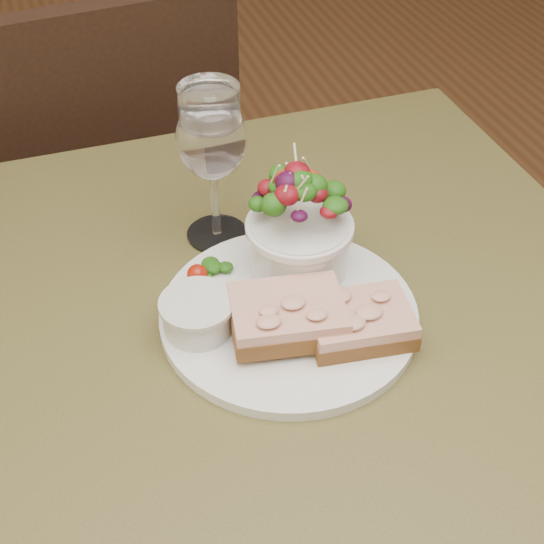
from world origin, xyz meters
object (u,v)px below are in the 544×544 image
object	(u,v)px
cafe_table	(273,391)
sandwich_back	(288,315)
chair_far	(114,271)
dinner_plate	(289,314)
sandwich_front	(359,321)
ramekin	(198,313)
salad_bowl	(300,224)
wine_glass	(212,144)

from	to	relation	value
cafe_table	sandwich_back	size ratio (longest dim) A/B	6.56
chair_far	sandwich_back	distance (m)	0.86
dinner_plate	sandwich_front	size ratio (longest dim) A/B	2.42
ramekin	salad_bowl	bearing A→B (deg)	23.06
sandwich_front	sandwich_back	size ratio (longest dim) A/B	0.89
chair_far	cafe_table	bearing A→B (deg)	93.62
sandwich_back	salad_bowl	distance (m)	0.10
dinner_plate	sandwich_back	distance (m)	0.04
sandwich_back	ramekin	world-z (taller)	sandwich_back
sandwich_front	dinner_plate	bearing A→B (deg)	143.83
chair_far	dinner_plate	world-z (taller)	chair_far
salad_bowl	cafe_table	bearing A→B (deg)	-128.12
cafe_table	ramekin	bearing A→B (deg)	171.78
sandwich_front	salad_bowl	bearing A→B (deg)	108.72
chair_far	sandwich_front	xyz separation A→B (m)	(0.18, -0.72, 0.48)
salad_bowl	wine_glass	distance (m)	0.13
dinner_plate	ramekin	bearing A→B (deg)	176.69
dinner_plate	salad_bowl	distance (m)	0.09
salad_bowl	chair_far	bearing A→B (deg)	104.68
cafe_table	chair_far	xyz separation A→B (m)	(-0.11, 0.68, -0.36)
wine_glass	cafe_table	bearing A→B (deg)	-84.95
dinner_plate	sandwich_back	size ratio (longest dim) A/B	2.16
cafe_table	salad_bowl	world-z (taller)	salad_bowl
sandwich_back	ramekin	distance (m)	0.09
salad_bowl	sandwich_back	bearing A→B (deg)	-116.60
salad_bowl	wine_glass	bearing A→B (deg)	123.39
dinner_plate	ramekin	size ratio (longest dim) A/B	3.82
chair_far	dinner_plate	bearing A→B (deg)	95.21
sandwich_back	wine_glass	world-z (taller)	wine_glass
sandwich_front	ramekin	world-z (taller)	ramekin
chair_far	ramekin	distance (m)	0.83
chair_far	wine_glass	bearing A→B (deg)	94.92
dinner_plate	salad_bowl	world-z (taller)	salad_bowl
chair_far	ramekin	size ratio (longest dim) A/B	13.07
sandwich_front	chair_far	bearing A→B (deg)	111.24
dinner_plate	ramekin	xyz separation A→B (m)	(-0.09, 0.01, 0.03)
sandwich_front	ramekin	bearing A→B (deg)	166.02
dinner_plate	sandwich_back	xyz separation A→B (m)	(-0.01, -0.03, 0.03)
dinner_plate	salad_bowl	xyz separation A→B (m)	(0.03, 0.06, 0.07)
dinner_plate	wine_glass	distance (m)	0.20
wine_glass	sandwich_back	bearing A→B (deg)	-83.62
chair_far	salad_bowl	xyz separation A→B (m)	(0.16, -0.61, 0.53)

